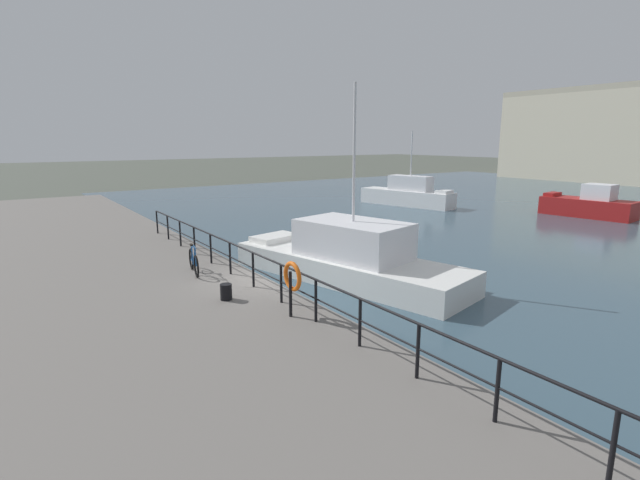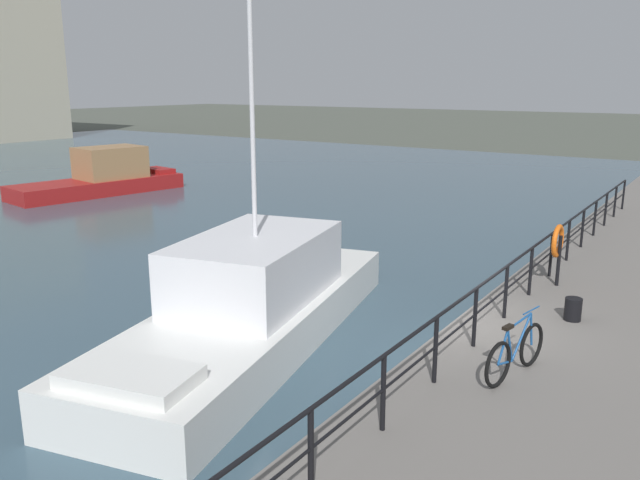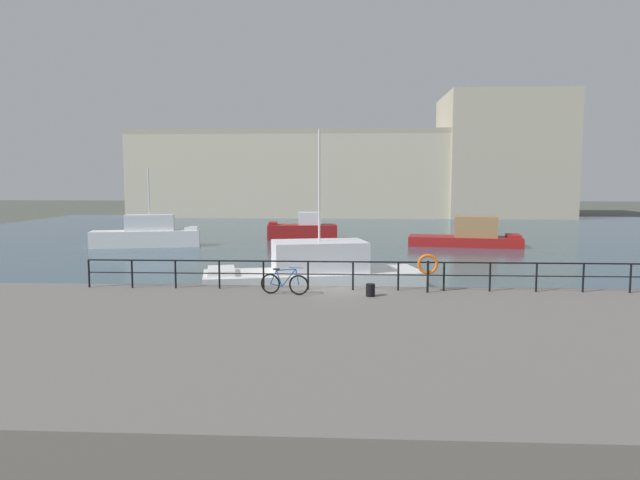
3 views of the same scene
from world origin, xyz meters
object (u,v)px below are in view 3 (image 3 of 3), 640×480
(harbor_building, at_px, (395,170))
(moored_green_narrowboat, at_px, (303,230))
(moored_blue_motorboat, at_px, (147,235))
(moored_harbor_tender, at_px, (314,272))
(moored_small_launch, at_px, (470,235))
(parked_bicycle, at_px, (284,284))
(life_ring_stand, at_px, (428,265))
(mooring_bollard, at_px, (370,290))

(harbor_building, relative_size, moored_green_narrowboat, 9.76)
(moored_blue_motorboat, bearing_deg, moored_harbor_tender, -63.79)
(moored_small_launch, relative_size, parked_bicycle, 5.02)
(moored_harbor_tender, relative_size, moored_small_launch, 1.17)
(moored_green_narrowboat, bearing_deg, harbor_building, -113.21)
(harbor_building, xyz_separation_m, moored_blue_motorboat, (-21.61, -39.60, -5.53))
(moored_harbor_tender, distance_m, life_ring_stand, 6.89)
(moored_green_narrowboat, bearing_deg, mooring_bollard, 93.29)
(moored_blue_motorboat, xyz_separation_m, parked_bicycle, (13.10, -22.71, 0.49))
(moored_small_launch, xyz_separation_m, mooring_bollard, (-8.46, -24.66, 0.40))
(moored_blue_motorboat, distance_m, parked_bicycle, 26.22)
(harbor_building, bearing_deg, parked_bicycle, -97.78)
(harbor_building, bearing_deg, life_ring_stand, -93.16)
(moored_harbor_tender, distance_m, moored_blue_motorboat, 21.79)
(moored_blue_motorboat, relative_size, life_ring_stand, 5.89)
(moored_harbor_tender, bearing_deg, life_ring_stand, 117.63)
(mooring_bollard, bearing_deg, moored_blue_motorboat, 125.16)
(harbor_building, xyz_separation_m, parked_bicycle, (-8.52, -62.31, -5.05))
(moored_small_launch, height_order, life_ring_stand, life_ring_stand)
(harbor_building, bearing_deg, moored_small_launch, -85.51)
(moored_small_launch, height_order, mooring_bollard, moored_small_launch)
(harbor_building, xyz_separation_m, mooring_bollard, (-5.49, -62.50, -5.21))
(parked_bicycle, bearing_deg, moored_blue_motorboat, 130.88)
(harbor_building, relative_size, life_ring_stand, 42.61)
(harbor_building, distance_m, life_ring_stand, 61.89)
(moored_harbor_tender, xyz_separation_m, mooring_bollard, (2.35, -6.02, 0.37))
(moored_green_narrowboat, xyz_separation_m, parked_bicycle, (1.77, -29.05, 0.58))
(moored_blue_motorboat, xyz_separation_m, mooring_bollard, (16.13, -22.90, 0.32))
(parked_bicycle, relative_size, mooring_bollard, 3.98)
(parked_bicycle, xyz_separation_m, mooring_bollard, (3.03, -0.19, -0.17))
(moored_blue_motorboat, height_order, parked_bicycle, moored_blue_motorboat)
(harbor_building, xyz_separation_m, moored_harbor_tender, (-7.84, -56.48, -5.58))
(moored_blue_motorboat, height_order, mooring_bollard, moored_blue_motorboat)
(moored_blue_motorboat, relative_size, mooring_bollard, 18.69)
(harbor_building, height_order, moored_green_narrowboat, harbor_building)
(harbor_building, height_order, mooring_bollard, harbor_building)
(harbor_building, xyz_separation_m, moored_small_launch, (2.97, -37.84, -5.61))
(moored_harbor_tender, relative_size, life_ring_stand, 7.33)
(moored_green_narrowboat, xyz_separation_m, mooring_bollard, (4.80, -29.24, 0.41))
(moored_green_narrowboat, height_order, life_ring_stand, life_ring_stand)
(moored_small_launch, bearing_deg, moored_green_narrowboat, 170.37)
(parked_bicycle, relative_size, life_ring_stand, 1.25)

